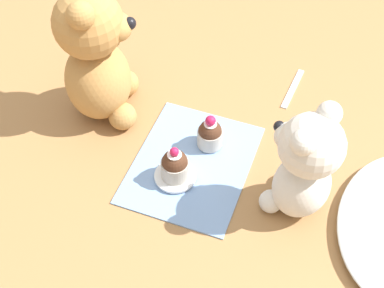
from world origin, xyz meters
TOP-DOWN VIEW (x-y plane):
  - ground_plane at (0.00, 0.00)m, footprint 4.00×4.00m
  - knitted_placemat at (0.00, 0.00)m, footprint 0.25×0.20m
  - teddy_bear_cream at (0.02, 0.19)m, footprint 0.12×0.12m
  - teddy_bear_tan at (-0.07, -0.20)m, footprint 0.17×0.16m
  - cupcake_near_cream_bear at (-0.05, 0.01)m, footprint 0.05×0.05m
  - saucer_plate at (0.04, -0.02)m, footprint 0.07×0.07m
  - cupcake_near_tan_bear at (0.04, -0.02)m, footprint 0.05×0.05m
  - teaspoon at (-0.25, 0.12)m, footprint 0.12×0.02m

SIDE VIEW (x-z plane):
  - ground_plane at x=0.00m, z-range 0.00..0.00m
  - teaspoon at x=-0.25m, z-range 0.00..0.01m
  - knitted_placemat at x=0.00m, z-range 0.00..0.01m
  - saucer_plate at x=0.04m, z-range 0.01..0.01m
  - cupcake_near_cream_bear at x=-0.05m, z-range 0.00..0.07m
  - cupcake_near_tan_bear at x=0.04m, z-range 0.00..0.07m
  - teddy_bear_cream at x=0.02m, z-range 0.00..0.21m
  - teddy_bear_tan at x=-0.07m, z-range -0.01..0.26m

